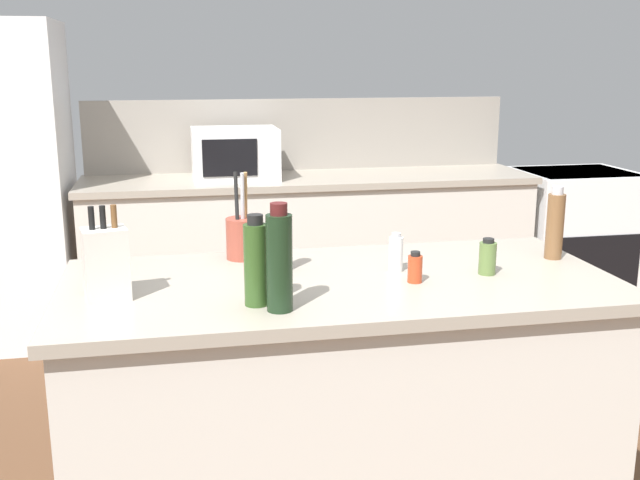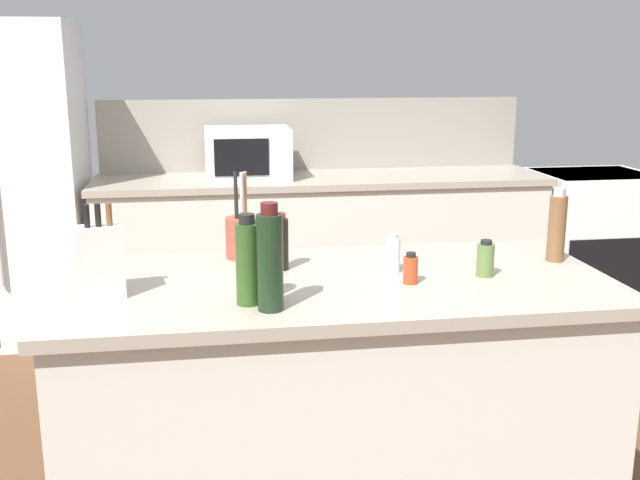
% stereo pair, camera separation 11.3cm
% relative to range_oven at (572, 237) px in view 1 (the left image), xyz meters
% --- Properties ---
extents(back_counter_run, '(2.79, 0.66, 0.94)m').
position_rel_range_oven_xyz_m(back_counter_run, '(-1.82, 0.00, 0.00)').
color(back_counter_run, beige).
rests_on(back_counter_run, ground_plane).
extents(wall_backsplash, '(2.75, 0.03, 0.46)m').
position_rel_range_oven_xyz_m(wall_backsplash, '(-1.82, 0.32, 0.70)').
color(wall_backsplash, gray).
rests_on(wall_backsplash, back_counter_run).
extents(kitchen_island, '(1.83, 0.86, 0.94)m').
position_rel_range_oven_xyz_m(kitchen_island, '(-2.12, -2.20, 0.01)').
color(kitchen_island, beige).
rests_on(kitchen_island, ground_plane).
extents(range_oven, '(0.76, 0.65, 0.92)m').
position_rel_range_oven_xyz_m(range_oven, '(0.00, 0.00, 0.00)').
color(range_oven, white).
rests_on(range_oven, ground_plane).
extents(microwave, '(0.51, 0.39, 0.31)m').
position_rel_range_oven_xyz_m(microwave, '(-2.28, 0.00, 0.63)').
color(microwave, white).
rests_on(microwave, back_counter_run).
extents(knife_block, '(0.15, 0.12, 0.29)m').
position_rel_range_oven_xyz_m(knife_block, '(-2.86, -2.27, 0.59)').
color(knife_block, beige).
rests_on(knife_block, kitchen_island).
extents(utensil_crock, '(0.12, 0.12, 0.32)m').
position_rel_range_oven_xyz_m(utensil_crock, '(-2.41, -1.87, 0.56)').
color(utensil_crock, brown).
rests_on(utensil_crock, kitchen_island).
extents(pepper_grinder, '(0.06, 0.06, 0.27)m').
position_rel_range_oven_xyz_m(pepper_grinder, '(-1.29, -2.09, 0.60)').
color(pepper_grinder, brown).
rests_on(pepper_grinder, kitchen_island).
extents(olive_oil_bottle, '(0.07, 0.07, 0.27)m').
position_rel_range_oven_xyz_m(olive_oil_bottle, '(-2.42, -2.41, 0.60)').
color(olive_oil_bottle, '#2D4C1E').
rests_on(olive_oil_bottle, kitchen_island).
extents(soy_sauce_bottle, '(0.06, 0.06, 0.20)m').
position_rel_range_oven_xyz_m(soy_sauce_bottle, '(-2.29, -2.05, 0.57)').
color(soy_sauce_bottle, black).
rests_on(soy_sauce_bottle, kitchen_island).
extents(salt_shaker, '(0.05, 0.05, 0.13)m').
position_rel_range_oven_xyz_m(salt_shaker, '(-1.91, -2.14, 0.54)').
color(salt_shaker, silver).
rests_on(salt_shaker, kitchen_island).
extents(spice_jar_paprika, '(0.05, 0.05, 0.10)m').
position_rel_range_oven_xyz_m(spice_jar_paprika, '(-1.89, -2.28, 0.52)').
color(spice_jar_paprika, '#B73D1E').
rests_on(spice_jar_paprika, kitchen_island).
extents(wine_bottle, '(0.08, 0.08, 0.32)m').
position_rel_range_oven_xyz_m(wine_bottle, '(-2.36, -2.47, 0.62)').
color(wine_bottle, black).
rests_on(wine_bottle, kitchen_island).
extents(spice_jar_oregano, '(0.06, 0.06, 0.12)m').
position_rel_range_oven_xyz_m(spice_jar_oregano, '(-1.61, -2.24, 0.53)').
color(spice_jar_oregano, '#567038').
rests_on(spice_jar_oregano, kitchen_island).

